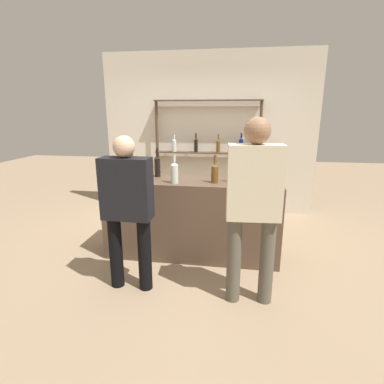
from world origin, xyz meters
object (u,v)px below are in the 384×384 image
Objects in this scene: cork_jar at (256,174)px; customer_right at (254,200)px; counter_bottle_1 at (215,172)px; counter_bottle_4 at (237,171)px; counter_bottle_2 at (174,172)px; counter_bottle_0 at (157,166)px; counter_bottle_3 at (133,169)px; customer_left at (127,204)px.

customer_right is (-0.07, -1.02, -0.04)m from cork_jar.
counter_bottle_1 is 0.26m from counter_bottle_4.
cork_jar is (0.95, 0.30, -0.05)m from counter_bottle_2.
counter_bottle_3 is (-0.26, -0.19, -0.02)m from counter_bottle_0.
counter_bottle_4 is 0.23× the size of customer_left.
counter_bottle_0 is 0.21× the size of customer_right.
customer_left is (-0.04, -0.99, -0.21)m from counter_bottle_0.
counter_bottle_2 is 1.00m from cork_jar.
counter_bottle_4 is at bearing 10.88° from counter_bottle_1.
counter_bottle_1 is 1.05× the size of counter_bottle_3.
counter_bottle_2 is 0.20× the size of customer_right.
customer_right is (0.16, -0.86, -0.10)m from counter_bottle_4.
customer_right reaches higher than counter_bottle_4.
counter_bottle_1 is 0.47m from counter_bottle_2.
counter_bottle_4 reaches higher than counter_bottle_1.
counter_bottle_2 is 0.78m from customer_left.
counter_bottle_1 is at bearing -169.12° from counter_bottle_4.
customer_right is (0.42, -0.81, -0.08)m from counter_bottle_1.
counter_bottle_0 is 0.33m from counter_bottle_3.
counter_bottle_1 is at bearing -17.14° from counter_bottle_0.
cork_jar is at bearing -7.72° from customer_right.
counter_bottle_0 reaches higher than counter_bottle_3.
customer_right reaches higher than cork_jar.
counter_bottle_1 is at bearing -2.41° from counter_bottle_3.
counter_bottle_2 is 0.73m from counter_bottle_4.
customer_left is at bearing -116.53° from counter_bottle_2.
customer_right reaches higher than counter_bottle_1.
customer_right is (0.88, -0.72, -0.09)m from counter_bottle_2.
customer_left is at bearing -142.40° from counter_bottle_4.
counter_bottle_1 is at bearing -45.22° from customer_left.
customer_left reaches higher than counter_bottle_0.
counter_bottle_3 is 0.87× the size of counter_bottle_4.
cork_jar is (0.23, 0.16, -0.06)m from counter_bottle_4.
customer_left is (-1.21, 0.05, -0.11)m from customer_right.
counter_bottle_3 is at bearing -179.74° from counter_bottle_4.
customer_right is at bearing -41.71° from counter_bottle_0.
customer_right is at bearing -79.24° from counter_bottle_4.
cork_jar is (0.48, 0.21, -0.05)m from counter_bottle_1.
counter_bottle_0 is at bearing 44.40° from customer_right.
counter_bottle_4 is at bearing -51.26° from customer_left.
counter_bottle_0 is 1.24m from cork_jar.
customer_right is (1.44, -0.85, -0.08)m from counter_bottle_3.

